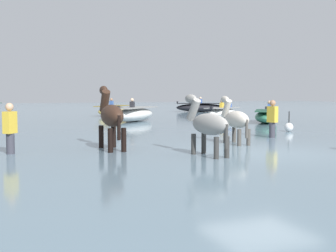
# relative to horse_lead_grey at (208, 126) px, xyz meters

# --- Properties ---
(ground_plane) EXTENTS (120.00, 120.00, 0.00)m
(ground_plane) POSITION_rel_horse_lead_grey_xyz_m (1.49, 0.01, -1.09)
(ground_plane) COLOR gray
(water_surface) EXTENTS (90.00, 90.00, 0.37)m
(water_surface) POSITION_rel_horse_lead_grey_xyz_m (1.49, 10.01, -0.90)
(water_surface) COLOR slate
(water_surface) RESTS_ON ground
(horse_lead_grey) EXTENTS (0.65, 1.70, 1.84)m
(horse_lead_grey) POSITION_rel_horse_lead_grey_xyz_m (0.00, 0.00, 0.00)
(horse_lead_grey) COLOR gray
(horse_lead_grey) RESTS_ON ground
(horse_trailing_pinto) EXTENTS (0.48, 1.63, 1.77)m
(horse_trailing_pinto) POSITION_rel_horse_lead_grey_xyz_m (1.89, 1.91, -0.04)
(horse_trailing_pinto) COLOR beige
(horse_trailing_pinto) RESTS_ON ground
(horse_flank_dark_bay) EXTENTS (0.51, 1.89, 2.07)m
(horse_flank_dark_bay) POSITION_rel_horse_lead_grey_xyz_m (-1.84, 2.01, 0.14)
(horse_flank_dark_bay) COLOR #382319
(horse_flank_dark_bay) RESTS_ON ground
(boat_distant_west) EXTENTS (3.89, 2.61, 1.15)m
(boat_distant_west) POSITION_rel_horse_lead_grey_xyz_m (10.47, 21.59, -0.38)
(boat_distant_west) COLOR black
(boat_distant_west) RESTS_ON water_surface
(boat_mid_outer) EXTENTS (2.69, 3.20, 1.11)m
(boat_mid_outer) POSITION_rel_horse_lead_grey_xyz_m (7.94, 9.13, -0.40)
(boat_mid_outer) COLOR #337556
(boat_mid_outer) RESTS_ON water_surface
(boat_mid_channel) EXTENTS (3.10, 2.64, 1.09)m
(boat_mid_channel) POSITION_rel_horse_lead_grey_xyz_m (8.06, 13.77, -0.40)
(boat_mid_channel) COLOR silver
(boat_mid_channel) RESTS_ON water_surface
(boat_far_offshore) EXTENTS (3.09, 3.28, 1.14)m
(boat_far_offshore) POSITION_rel_horse_lead_grey_xyz_m (2.63, 18.41, -0.38)
(boat_far_offshore) COLOR gold
(boat_far_offshore) RESTS_ON water_surface
(boat_near_starboard) EXTENTS (3.53, 3.64, 1.21)m
(boat_near_starboard) POSITION_rel_horse_lead_grey_xyz_m (2.23, 12.73, -0.35)
(boat_near_starboard) COLOR silver
(boat_near_starboard) RESTS_ON water_surface
(person_wading_mid) EXTENTS (0.29, 0.37, 1.63)m
(person_wading_mid) POSITION_rel_horse_lead_grey_xyz_m (3.98, 3.03, -0.22)
(person_wading_mid) COLOR #383842
(person_wading_mid) RESTS_ON ground
(person_onlooker_right) EXTENTS (0.36, 0.37, 1.63)m
(person_onlooker_right) POSITION_rel_horse_lead_grey_xyz_m (-4.37, 2.11, -0.22)
(person_onlooker_right) COLOR #383842
(person_onlooker_right) RESTS_ON ground
(channel_buoy) EXTENTS (0.34, 0.34, 0.78)m
(channel_buoy) POSITION_rel_horse_lead_grey_xyz_m (5.94, 4.71, -0.54)
(channel_buoy) COLOR silver
(channel_buoy) RESTS_ON water_surface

